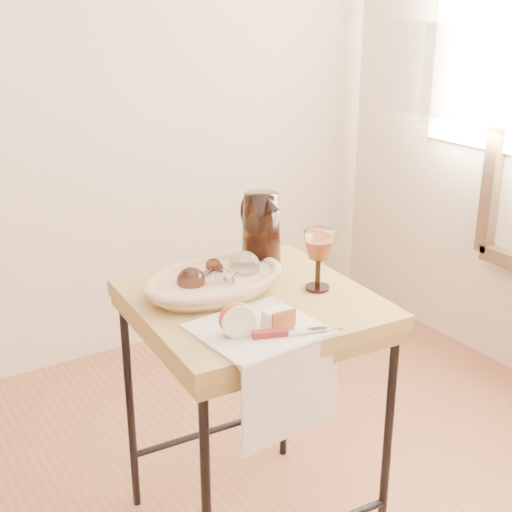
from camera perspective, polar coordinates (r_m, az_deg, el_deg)
side_table at (r=2.03m, az=-0.31°, el=-13.09°), size 0.63×0.63×0.75m
tea_towel at (r=1.67m, az=0.15°, el=-5.91°), size 0.30×0.27×0.01m
bread_basket at (r=1.87m, az=-3.33°, el=-2.22°), size 0.38×0.29×0.05m
goblet_lying_a at (r=1.86m, az=-4.44°, el=-1.57°), size 0.14×0.12×0.07m
goblet_lying_b at (r=1.86m, az=-1.60°, el=-1.27°), size 0.16×0.14×0.08m
pitcher at (r=1.99m, az=0.42°, el=1.99°), size 0.18×0.25×0.26m
wine_goblet at (r=1.87m, az=5.06°, el=-0.30°), size 0.10×0.10×0.17m
apple_half at (r=1.62m, az=-1.57°, el=-5.07°), size 0.10×0.07×0.08m
apple_wedge at (r=1.67m, az=1.65°, el=-5.01°), size 0.07×0.04×0.04m
table_knife at (r=1.64m, az=3.10°, el=-6.07°), size 0.21×0.09×0.02m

